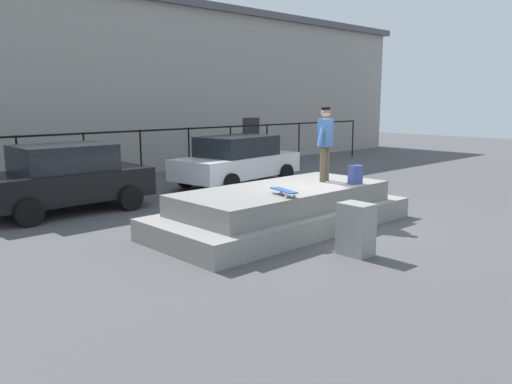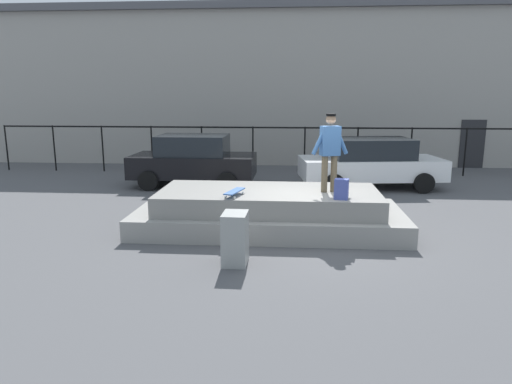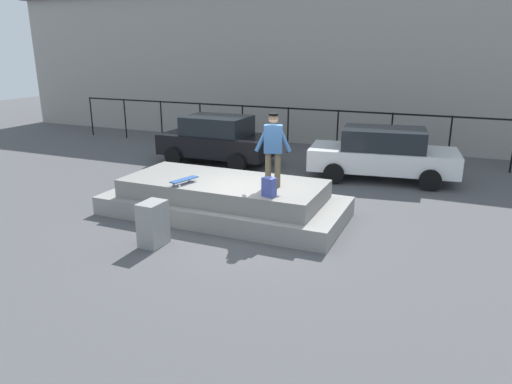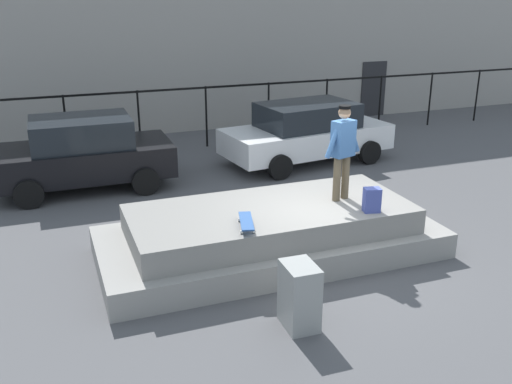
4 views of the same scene
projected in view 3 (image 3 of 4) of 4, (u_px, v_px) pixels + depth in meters
ground_plane at (253, 226)px, 11.14m from camera, size 60.00×60.00×0.00m
concrete_ledge at (224, 199)px, 11.79m from camera, size 6.06×2.66×0.91m
skateboarder at (273, 145)px, 10.78m from camera, size 0.84×0.35×1.73m
skateboard at (184, 180)px, 11.28m from camera, size 0.40×0.80×0.12m
backpack at (269, 187)px, 10.29m from camera, size 0.32×0.26×0.43m
car_black_sedan_near at (217, 139)px, 17.05m from camera, size 4.12×2.22×1.71m
car_white_sedan_mid at (383, 153)px, 14.91m from camera, size 4.78×2.61×1.63m
utility_box at (153, 224)px, 9.93m from camera, size 0.45×0.61×0.96m
fence_row at (338, 125)px, 17.81m from camera, size 24.06×0.06×1.82m
warehouse_building at (372, 62)px, 22.80m from camera, size 35.62×9.14×6.75m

